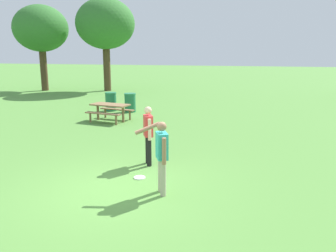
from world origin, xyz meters
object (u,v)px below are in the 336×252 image
(picnic_table_near, at_px, (110,109))
(trash_can_further_along, at_px, (111,102))
(frisbee, at_px, (140,178))
(trash_can_beside_table, at_px, (130,103))
(person_catcher, at_px, (161,152))
(tree_tall_left, at_px, (41,29))
(tree_broad_center, at_px, (105,24))
(person_thrower, at_px, (148,132))

(picnic_table_near, relative_size, trash_can_further_along, 2.02)
(frisbee, distance_m, trash_can_beside_table, 9.44)
(picnic_table_near, bearing_deg, trash_can_further_along, 111.56)
(person_catcher, relative_size, trash_can_further_along, 1.71)
(tree_tall_left, bearing_deg, trash_can_further_along, -41.03)
(frisbee, bearing_deg, trash_can_further_along, 116.17)
(trash_can_beside_table, bearing_deg, tree_broad_center, 119.43)
(trash_can_further_along, relative_size, tree_broad_center, 0.14)
(person_catcher, distance_m, tree_tall_left, 22.13)
(person_catcher, relative_size, picnic_table_near, 0.85)
(person_catcher, xyz_separation_m, trash_can_beside_table, (-4.06, 9.63, -0.48))
(trash_can_further_along, relative_size, tree_tall_left, 0.15)
(person_catcher, xyz_separation_m, tree_tall_left, (-13.59, 17.08, 3.64))
(person_thrower, xyz_separation_m, picnic_table_near, (-3.33, 5.36, -0.38))
(person_catcher, distance_m, picnic_table_near, 8.35)
(person_thrower, relative_size, trash_can_beside_table, 1.71)
(frisbee, bearing_deg, person_thrower, 93.95)
(person_thrower, relative_size, frisbee, 5.56)
(trash_can_further_along, bearing_deg, picnic_table_near, -68.44)
(tree_tall_left, bearing_deg, person_catcher, -51.49)
(picnic_table_near, xyz_separation_m, trash_can_further_along, (-0.99, 2.52, -0.08))
(frisbee, height_order, picnic_table_near, picnic_table_near)
(person_thrower, bearing_deg, trash_can_beside_table, 112.56)
(frisbee, distance_m, picnic_table_near, 7.29)
(trash_can_beside_table, bearing_deg, person_thrower, -67.44)
(person_thrower, xyz_separation_m, person_catcher, (0.84, -1.86, 0.02))
(tree_broad_center, bearing_deg, person_thrower, -63.77)
(trash_can_beside_table, bearing_deg, person_catcher, -67.12)
(trash_can_further_along, distance_m, tree_tall_left, 11.91)
(person_thrower, height_order, trash_can_further_along, person_thrower)
(person_thrower, distance_m, tree_tall_left, 20.19)
(person_thrower, bearing_deg, tree_broad_center, 116.23)
(trash_can_beside_table, distance_m, tree_tall_left, 12.77)
(trash_can_beside_table, relative_size, tree_tall_left, 0.15)
(person_catcher, xyz_separation_m, trash_can_further_along, (-5.16, 9.74, -0.48))
(person_catcher, xyz_separation_m, tree_broad_center, (-8.81, 18.05, 3.97))
(frisbee, bearing_deg, trash_can_beside_table, 110.49)
(trash_can_further_along, bearing_deg, tree_tall_left, 138.97)
(trash_can_beside_table, bearing_deg, tree_tall_left, 141.98)
(trash_can_beside_table, bearing_deg, frisbee, -69.51)
(person_catcher, relative_size, tree_tall_left, 0.26)
(person_thrower, bearing_deg, picnic_table_near, 121.81)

